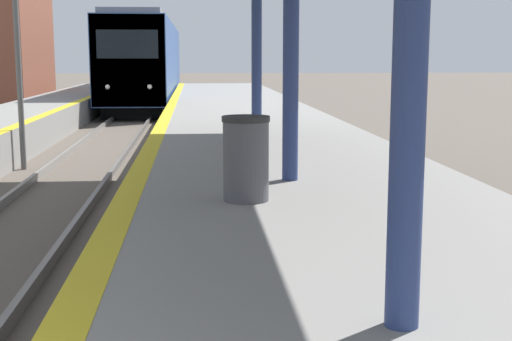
# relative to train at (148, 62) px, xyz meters

# --- Properties ---
(train) EXTENTS (2.76, 22.32, 4.21)m
(train) POSITION_rel_train_xyz_m (0.00, 0.00, 0.00)
(train) COLOR black
(train) RESTS_ON ground
(signal_far) EXTENTS (0.36, 0.31, 4.97)m
(signal_far) POSITION_rel_train_xyz_m (-1.31, -21.82, 1.31)
(signal_far) COLOR #595959
(signal_far) RESTS_ON ground
(trash_bin) EXTENTS (0.53, 0.53, 0.93)m
(trash_bin) POSITION_rel_train_xyz_m (2.98, -29.79, -0.81)
(trash_bin) COLOR #4C4C51
(trash_bin) RESTS_ON platform_right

